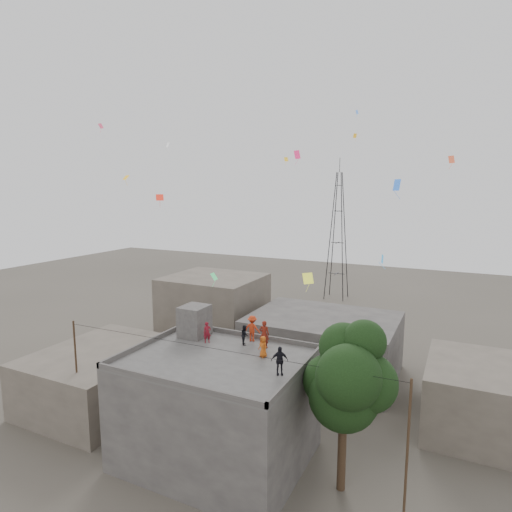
{
  "coord_description": "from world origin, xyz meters",
  "views": [
    {
      "loc": [
        12.09,
        -19.68,
        15.47
      ],
      "look_at": [
        1.89,
        1.26,
        11.9
      ],
      "focal_mm": 30.0,
      "sensor_mm": 36.0,
      "label": 1
    }
  ],
  "objects_px": {
    "stair_head_box": "(195,321)",
    "person_dark_adult": "(279,361)",
    "person_red_adult": "(264,334)",
    "tree": "(348,379)",
    "transmission_tower": "(338,236)"
  },
  "relations": [
    {
      "from": "tree",
      "to": "person_dark_adult",
      "type": "xyz_separation_m",
      "value": [
        -3.31,
        -1.03,
        0.75
      ]
    },
    {
      "from": "stair_head_box",
      "to": "person_red_adult",
      "type": "bearing_deg",
      "value": 0.9
    },
    {
      "from": "transmission_tower",
      "to": "person_red_adult",
      "type": "height_order",
      "value": "transmission_tower"
    },
    {
      "from": "transmission_tower",
      "to": "person_dark_adult",
      "type": "distance_m",
      "value": 41.29
    },
    {
      "from": "stair_head_box",
      "to": "person_dark_adult",
      "type": "distance_m",
      "value": 7.87
    },
    {
      "from": "transmission_tower",
      "to": "person_red_adult",
      "type": "relative_size",
      "value": 11.94
    },
    {
      "from": "tree",
      "to": "person_dark_adult",
      "type": "relative_size",
      "value": 6.06
    },
    {
      "from": "transmission_tower",
      "to": "person_dark_adult",
      "type": "bearing_deg",
      "value": -78.73
    },
    {
      "from": "stair_head_box",
      "to": "person_red_adult",
      "type": "distance_m",
      "value": 4.95
    },
    {
      "from": "transmission_tower",
      "to": "person_red_adult",
      "type": "bearing_deg",
      "value": -81.25
    },
    {
      "from": "person_red_adult",
      "to": "person_dark_adult",
      "type": "bearing_deg",
      "value": 114.91
    },
    {
      "from": "stair_head_box",
      "to": "person_dark_adult",
      "type": "bearing_deg",
      "value": -22.7
    },
    {
      "from": "person_red_adult",
      "to": "person_dark_adult",
      "type": "relative_size",
      "value": 1.12
    },
    {
      "from": "tree",
      "to": "person_red_adult",
      "type": "distance_m",
      "value": 6.05
    },
    {
      "from": "tree",
      "to": "transmission_tower",
      "type": "xyz_separation_m",
      "value": [
        -11.37,
        39.4,
        2.97
      ]
    }
  ]
}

